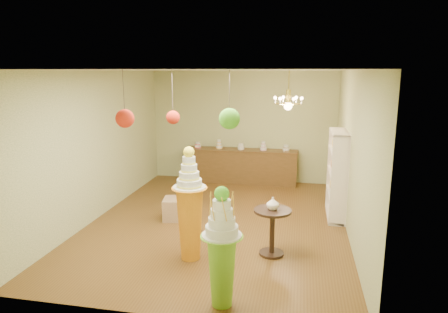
% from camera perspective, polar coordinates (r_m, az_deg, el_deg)
% --- Properties ---
extents(floor, '(6.50, 6.50, 0.00)m').
position_cam_1_polar(floor, '(8.17, -0.82, -9.29)').
color(floor, '#573917').
rests_on(floor, ground).
extents(ceiling, '(6.50, 6.50, 0.00)m').
position_cam_1_polar(ceiling, '(7.61, -0.89, 12.25)').
color(ceiling, silver).
rests_on(ceiling, ground).
extents(wall_back, '(5.00, 0.04, 3.00)m').
position_cam_1_polar(wall_back, '(10.91, 2.69, 4.29)').
color(wall_back, tan).
rests_on(wall_back, ground).
extents(wall_front, '(5.00, 0.04, 3.00)m').
position_cam_1_polar(wall_front, '(4.72, -9.09, -6.34)').
color(wall_front, tan).
rests_on(wall_front, ground).
extents(wall_left, '(0.04, 6.50, 3.00)m').
position_cam_1_polar(wall_left, '(8.62, -17.36, 1.65)').
color(wall_left, tan).
rests_on(wall_left, ground).
extents(wall_right, '(0.04, 6.50, 3.00)m').
position_cam_1_polar(wall_right, '(7.65, 17.81, 0.35)').
color(wall_right, tan).
rests_on(wall_right, ground).
extents(pedestal_green, '(0.63, 0.63, 1.60)m').
position_cam_1_polar(pedestal_green, '(5.22, -0.31, -13.94)').
color(pedestal_green, '#7ABC29').
rests_on(pedestal_green, floor).
extents(pedestal_orange, '(0.59, 0.59, 1.85)m').
position_cam_1_polar(pedestal_orange, '(6.43, -4.89, -8.22)').
color(pedestal_orange, orange).
rests_on(pedestal_orange, floor).
extents(burlap_riser, '(0.56, 0.56, 0.44)m').
position_cam_1_polar(burlap_riser, '(8.30, -6.93, -7.43)').
color(burlap_riser, '#90704E').
rests_on(burlap_riser, floor).
extents(sideboard, '(3.04, 0.54, 1.16)m').
position_cam_1_polar(sideboard, '(10.83, 2.41, -1.27)').
color(sideboard, '#553A1A').
rests_on(sideboard, floor).
extents(shelving_unit, '(0.33, 1.20, 1.80)m').
position_cam_1_polar(shelving_unit, '(8.54, 15.88, -2.46)').
color(shelving_unit, silver).
rests_on(shelving_unit, floor).
extents(round_table, '(0.79, 0.79, 0.78)m').
position_cam_1_polar(round_table, '(6.66, 6.91, -9.78)').
color(round_table, black).
rests_on(round_table, floor).
extents(vase, '(0.22, 0.22, 0.21)m').
position_cam_1_polar(vase, '(6.53, 6.99, -6.66)').
color(vase, silver).
rests_on(vase, round_table).
extents(pom_red_left, '(0.24, 0.24, 0.74)m').
position_cam_1_polar(pom_red_left, '(5.34, -13.97, 5.30)').
color(pom_red_left, '#40352E').
rests_on(pom_red_left, ceiling).
extents(pom_green_mid, '(0.28, 0.28, 0.78)m').
position_cam_1_polar(pom_green_mid, '(5.29, 0.78, 5.42)').
color(pom_green_mid, '#40352E').
rests_on(pom_green_mid, ceiling).
extents(pom_red_right, '(0.20, 0.20, 0.79)m').
position_cam_1_polar(pom_red_right, '(5.93, -7.29, 5.58)').
color(pom_red_right, '#40352E').
rests_on(pom_red_right, ceiling).
extents(chandelier, '(0.69, 0.69, 0.85)m').
position_cam_1_polar(chandelier, '(8.68, 9.15, 7.47)').
color(chandelier, gold).
rests_on(chandelier, ceiling).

